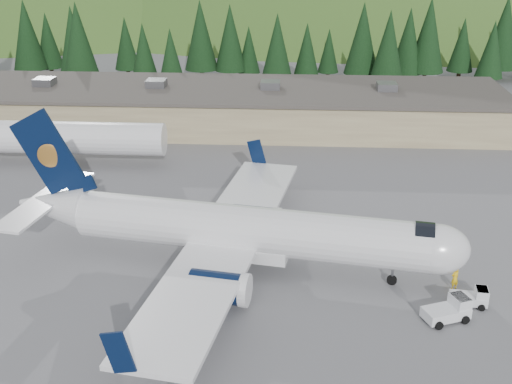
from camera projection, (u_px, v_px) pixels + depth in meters
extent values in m
plane|color=slate|center=(252.00, 268.00, 50.59)|extent=(600.00, 600.00, 0.00)
cylinder|color=white|center=(251.00, 230.00, 49.28)|extent=(27.86, 8.29, 3.71)
ellipsoid|color=white|center=(437.00, 249.00, 46.41)|extent=(5.38, 4.47, 3.71)
cylinder|color=black|center=(423.00, 242.00, 46.44)|extent=(1.87, 3.25, 3.06)
cone|color=white|center=(53.00, 205.00, 52.60)|extent=(6.46, 4.65, 3.71)
cube|color=white|center=(239.00, 247.00, 50.09)|extent=(8.31, 4.44, 0.99)
cube|color=white|center=(227.00, 239.00, 50.07)|extent=(10.97, 33.98, 0.35)
cube|color=#061433|center=(257.00, 152.00, 64.92)|extent=(1.99, 0.48, 2.84)
cube|color=#061433|center=(118.00, 353.00, 34.83)|extent=(1.99, 0.48, 2.84)
cylinder|color=#061433|center=(256.00, 219.00, 55.33)|extent=(4.47, 2.93, 2.27)
cylinder|color=white|center=(277.00, 221.00, 54.94)|extent=(0.99, 2.47, 2.41)
cube|color=white|center=(256.00, 213.00, 55.11)|extent=(2.18, 0.61, 0.89)
cylinder|color=#061433|center=(219.00, 287.00, 45.06)|extent=(4.47, 2.93, 2.27)
cylinder|color=white|center=(245.00, 290.00, 44.67)|extent=(0.99, 2.47, 2.41)
cube|color=white|center=(219.00, 281.00, 44.85)|extent=(2.18, 0.61, 0.89)
cube|color=#061433|center=(48.00, 152.00, 50.75)|extent=(6.06, 1.31, 7.24)
ellipsoid|color=gold|center=(52.00, 154.00, 50.97)|extent=(1.96, 0.50, 1.95)
ellipsoid|color=gold|center=(49.00, 156.00, 50.61)|extent=(1.96, 0.50, 1.95)
cube|color=#061433|center=(81.00, 185.00, 51.22)|extent=(2.73, 0.70, 1.96)
cube|color=white|center=(47.00, 199.00, 52.51)|extent=(4.60, 12.59, 0.22)
cylinder|color=slate|center=(392.00, 274.00, 47.99)|extent=(0.23, 0.23, 1.78)
cylinder|color=black|center=(392.00, 280.00, 48.19)|extent=(0.79, 0.40, 0.75)
cylinder|color=slate|center=(224.00, 238.00, 53.20)|extent=(0.27, 0.27, 1.97)
cylinder|color=black|center=(229.00, 243.00, 53.30)|extent=(1.13, 0.52, 1.09)
cylinder|color=black|center=(220.00, 242.00, 53.46)|extent=(1.13, 0.52, 1.09)
cylinder|color=slate|center=(205.00, 270.00, 48.42)|extent=(0.27, 0.27, 1.97)
cylinder|color=black|center=(210.00, 275.00, 48.52)|extent=(1.13, 0.52, 1.09)
cylinder|color=black|center=(201.00, 274.00, 48.68)|extent=(1.13, 0.52, 1.09)
cylinder|color=white|center=(66.00, 138.00, 70.74)|extent=(22.00, 3.60, 3.60)
cube|color=white|center=(446.00, 313.00, 43.83)|extent=(3.48, 2.62, 0.73)
cube|color=white|center=(460.00, 302.00, 43.90)|extent=(1.51, 1.74, 0.94)
cube|color=black|center=(461.00, 297.00, 43.73)|extent=(1.38, 1.61, 0.10)
cylinder|color=black|center=(451.00, 307.00, 44.98)|extent=(0.63, 0.43, 0.58)
cylinder|color=black|center=(465.00, 320.00, 43.52)|extent=(0.63, 0.43, 0.58)
cylinder|color=black|center=(425.00, 312.00, 44.36)|extent=(0.63, 0.43, 0.58)
cylinder|color=black|center=(439.00, 326.00, 42.91)|extent=(0.63, 0.43, 0.58)
cube|color=white|center=(468.00, 299.00, 45.64)|extent=(2.69, 1.55, 0.60)
cube|color=white|center=(482.00, 293.00, 45.31)|extent=(0.98, 1.28, 0.77)
cube|color=black|center=(482.00, 289.00, 45.18)|extent=(0.89, 1.19, 0.09)
cylinder|color=black|center=(479.00, 297.00, 46.23)|extent=(0.50, 0.24, 0.48)
cylinder|color=black|center=(482.00, 308.00, 44.98)|extent=(0.50, 0.24, 0.48)
cylinder|color=black|center=(454.00, 295.00, 46.49)|extent=(0.50, 0.24, 0.48)
cylinder|color=black|center=(456.00, 306.00, 45.24)|extent=(0.50, 0.24, 0.48)
cube|color=#8C7C58|center=(233.00, 108.00, 84.84)|extent=(70.00, 16.00, 4.80)
cube|color=#47423D|center=(232.00, 89.00, 83.85)|extent=(71.00, 17.00, 0.40)
cube|color=slate|center=(45.00, 82.00, 84.95)|extent=(2.50, 2.50, 1.00)
cube|color=slate|center=(156.00, 83.00, 84.14)|extent=(2.50, 2.50, 1.00)
cube|color=slate|center=(270.00, 85.00, 83.32)|extent=(2.50, 2.50, 1.00)
cube|color=slate|center=(387.00, 87.00, 82.51)|extent=(2.50, 2.50, 1.00)
imported|color=yellow|center=(455.00, 278.00, 47.42)|extent=(0.79, 0.70, 1.82)
cone|color=black|center=(27.00, 34.00, 107.52)|extent=(5.64, 5.64, 11.53)
cone|color=black|center=(48.00, 40.00, 110.71)|extent=(4.59, 4.59, 9.39)
cone|color=black|center=(73.00, 39.00, 105.83)|extent=(5.31, 5.31, 10.85)
cone|color=black|center=(78.00, 40.00, 101.21)|extent=(5.80, 5.80, 11.86)
cone|color=black|center=(126.00, 43.00, 110.13)|extent=(4.32, 4.32, 8.83)
cone|color=black|center=(144.00, 53.00, 100.78)|extent=(4.49, 4.49, 9.19)
cone|color=black|center=(171.00, 56.00, 99.95)|extent=(4.24, 4.24, 8.67)
cone|color=black|center=(201.00, 35.00, 107.22)|extent=(5.61, 5.61, 11.48)
cone|color=black|center=(230.00, 38.00, 107.02)|extent=(5.35, 5.35, 10.94)
cone|color=black|center=(249.00, 49.00, 108.37)|extent=(3.82, 3.82, 7.82)
cone|color=black|center=(277.00, 45.00, 103.58)|extent=(4.95, 4.95, 10.12)
cone|color=black|center=(307.00, 49.00, 105.89)|extent=(4.20, 4.20, 8.58)
cone|color=black|center=(329.00, 51.00, 109.12)|extent=(3.60, 3.60, 7.36)
cone|color=black|center=(363.00, 38.00, 104.24)|extent=(5.62, 5.62, 11.50)
cone|color=black|center=(389.00, 45.00, 100.93)|extent=(5.30, 5.30, 10.85)
cone|color=black|center=(409.00, 41.00, 105.25)|extent=(5.21, 5.21, 10.66)
cone|color=black|center=(429.00, 35.00, 105.00)|extent=(5.89, 5.89, 12.05)
cone|color=black|center=(462.00, 45.00, 108.39)|extent=(4.37, 4.37, 8.93)
cone|color=black|center=(492.00, 49.00, 103.70)|extent=(4.48, 4.48, 9.17)
cone|color=black|center=(504.00, 32.00, 107.42)|extent=(5.92, 5.92, 12.10)
ellipsoid|color=#264B19|center=(43.00, 210.00, 240.97)|extent=(336.00, 240.00, 240.00)
ellipsoid|color=#264B19|center=(380.00, 210.00, 265.42)|extent=(420.00, 300.00, 300.00)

